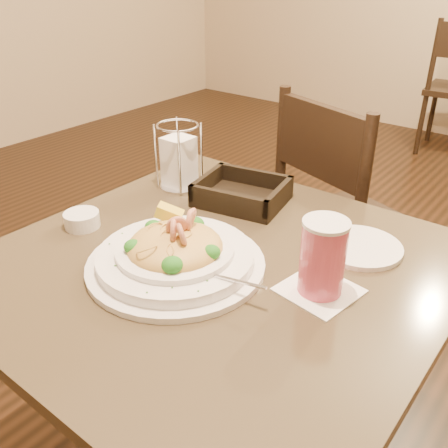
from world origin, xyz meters
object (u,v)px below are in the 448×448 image
Objects in this scene: bread_basket at (242,194)px; side_plate at (360,247)px; pasta_bowl at (175,253)px; main_table at (219,345)px; butter_ramekin at (82,220)px; dining_chair_near at (341,220)px; napkin_caddy at (179,160)px; drink_glass at (323,258)px.

bread_basket is 1.36× the size of side_plate.
pasta_bowl reaches higher than side_plate.
main_table is 0.39m from side_plate.
bread_basket is at bearing 116.69° from main_table.
bread_basket is at bearing 174.98° from side_plate.
pasta_bowl is at bearing -77.00° from bread_basket.
side_plate is (0.27, 0.30, -0.03)m from pasta_bowl.
pasta_bowl is 4.92× the size of butter_ramekin.
dining_chair_near reaches higher than napkin_caddy.
pasta_bowl is at bearing -127.50° from main_table.
bread_basket is 1.38× the size of napkin_caddy.
butter_ramekin reaches higher than main_table.
drink_glass reaches higher than main_table.
napkin_caddy reaches higher than drink_glass.
dining_chair_near is 0.55m from bread_basket.
pasta_bowl is at bearing 1.92° from butter_ramekin.
main_table is at bearing -170.16° from drink_glass.
side_plate reaches higher than main_table.
dining_chair_near is 5.20× the size of napkin_caddy.
pasta_bowl is 0.41m from napkin_caddy.
butter_ramekin is at bearing -151.04° from side_plate.
pasta_bowl is (-0.05, -0.07, 0.26)m from main_table.
pasta_bowl is 0.40m from side_plate.
main_table is at bearing -132.87° from side_plate.
dining_chair_near reaches higher than bread_basket.
main_table is 3.65× the size of bread_basket.
dining_chair_near is 2.30× the size of pasta_bowl.
bread_basket is (-0.13, 0.26, 0.25)m from main_table.
drink_glass is 1.84× the size of butter_ramekin.
dining_chair_near is 3.77× the size of bread_basket.
napkin_caddy is at bearing 81.26° from dining_chair_near.
drink_glass is 0.58m from butter_ramekin.
napkin_caddy is at bearing 160.18° from drink_glass.
main_table is 5.94× the size of drink_glass.
main_table is 0.38m from drink_glass.
pasta_bowl is at bearing -131.68° from side_plate.
drink_glass is at bearing -32.45° from bread_basket.
butter_ramekin is (-0.29, -0.01, -0.02)m from pasta_bowl.
butter_ramekin reaches higher than side_plate.
pasta_bowl is 2.23× the size of side_plate.
drink_glass reaches higher than butter_ramekin.
drink_glass is 0.62× the size of bread_basket.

